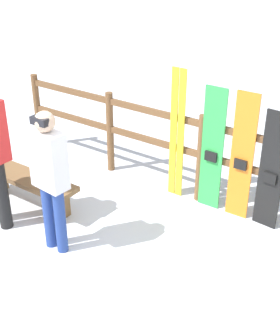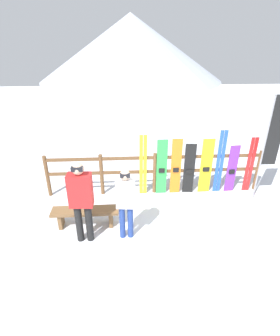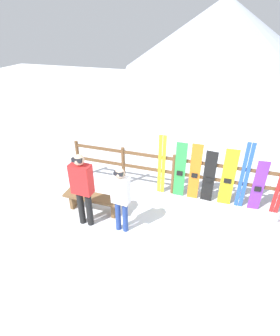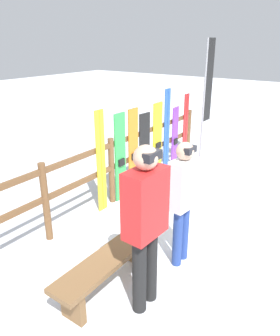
{
  "view_description": "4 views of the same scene",
  "coord_description": "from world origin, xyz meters",
  "px_view_note": "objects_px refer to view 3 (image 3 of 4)",
  "views": [
    {
      "loc": [
        2.33,
        -2.97,
        3.22
      ],
      "look_at": [
        -0.29,
        0.8,
        0.76
      ],
      "focal_mm": 50.0,
      "sensor_mm": 36.0,
      "label": 1
    },
    {
      "loc": [
        -0.77,
        -4.52,
        3.86
      ],
      "look_at": [
        -0.44,
        0.99,
        1.11
      ],
      "focal_mm": 28.0,
      "sensor_mm": 36.0,
      "label": 2
    },
    {
      "loc": [
        0.97,
        -4.24,
        4.21
      ],
      "look_at": [
        -0.74,
        1.1,
        0.98
      ],
      "focal_mm": 28.0,
      "sensor_mm": 36.0,
      "label": 3
    },
    {
      "loc": [
        -3.97,
        -1.69,
        2.68
      ],
      "look_at": [
        -0.09,
        1.04,
        0.81
      ],
      "focal_mm": 35.0,
      "sensor_mm": 36.0,
      "label": 4
    }
  ],
  "objects_px": {
    "ski_pair_blue": "(244,176)",
    "bench": "(93,200)",
    "person_red": "(82,186)",
    "ski_pair_yellow": "(162,165)",
    "snowboard_black_stripe": "(209,177)",
    "snowboard_yellow": "(228,178)",
    "snowboard_green": "(180,170)",
    "snowboard_orange": "(195,172)",
    "snowboard_purple": "(258,186)",
    "person_white": "(121,196)"
  },
  "relations": [
    {
      "from": "snowboard_green",
      "to": "snowboard_purple",
      "type": "height_order",
      "value": "snowboard_green"
    },
    {
      "from": "person_white",
      "to": "snowboard_purple",
      "type": "distance_m",
      "value": 3.37
    },
    {
      "from": "person_white",
      "to": "snowboard_yellow",
      "type": "bearing_deg",
      "value": 38.55
    },
    {
      "from": "snowboard_orange",
      "to": "snowboard_yellow",
      "type": "distance_m",
      "value": 0.81
    },
    {
      "from": "person_red",
      "to": "ski_pair_yellow",
      "type": "relative_size",
      "value": 1.06
    },
    {
      "from": "snowboard_green",
      "to": "snowboard_purple",
      "type": "distance_m",
      "value": 1.92
    },
    {
      "from": "snowboard_green",
      "to": "snowboard_orange",
      "type": "bearing_deg",
      "value": 0.0
    },
    {
      "from": "ski_pair_yellow",
      "to": "snowboard_purple",
      "type": "bearing_deg",
      "value": -0.08
    },
    {
      "from": "bench",
      "to": "ski_pair_blue",
      "type": "bearing_deg",
      "value": 20.75
    },
    {
      "from": "ski_pair_yellow",
      "to": "bench",
      "type": "bearing_deg",
      "value": -136.78
    },
    {
      "from": "snowboard_purple",
      "to": "ski_pair_yellow",
      "type": "bearing_deg",
      "value": 179.92
    },
    {
      "from": "bench",
      "to": "snowboard_green",
      "type": "height_order",
      "value": "snowboard_green"
    },
    {
      "from": "bench",
      "to": "snowboard_yellow",
      "type": "height_order",
      "value": "snowboard_yellow"
    },
    {
      "from": "ski_pair_yellow",
      "to": "snowboard_yellow",
      "type": "xyz_separation_m",
      "value": [
        1.69,
        -0.0,
        -0.07
      ]
    },
    {
      "from": "person_red",
      "to": "snowboard_black_stripe",
      "type": "relative_size",
      "value": 1.26
    },
    {
      "from": "ski_pair_blue",
      "to": "snowboard_purple",
      "type": "bearing_deg",
      "value": -0.57
    },
    {
      "from": "bench",
      "to": "ski_pair_blue",
      "type": "distance_m",
      "value": 3.72
    },
    {
      "from": "ski_pair_yellow",
      "to": "snowboard_yellow",
      "type": "height_order",
      "value": "ski_pair_yellow"
    },
    {
      "from": "snowboard_black_stripe",
      "to": "snowboard_yellow",
      "type": "xyz_separation_m",
      "value": [
        0.45,
        0.0,
        0.06
      ]
    },
    {
      "from": "ski_pair_yellow",
      "to": "snowboard_black_stripe",
      "type": "height_order",
      "value": "ski_pair_yellow"
    },
    {
      "from": "person_red",
      "to": "person_white",
      "type": "xyz_separation_m",
      "value": [
        0.87,
        0.05,
        -0.11
      ]
    },
    {
      "from": "snowboard_black_stripe",
      "to": "snowboard_yellow",
      "type": "distance_m",
      "value": 0.46
    },
    {
      "from": "ski_pair_yellow",
      "to": "snowboard_yellow",
      "type": "distance_m",
      "value": 1.69
    },
    {
      "from": "ski_pair_yellow",
      "to": "snowboard_purple",
      "type": "relative_size",
      "value": 1.25
    },
    {
      "from": "bench",
      "to": "ski_pair_blue",
      "type": "height_order",
      "value": "ski_pair_blue"
    },
    {
      "from": "ski_pair_yellow",
      "to": "snowboard_yellow",
      "type": "bearing_deg",
      "value": -0.11
    },
    {
      "from": "snowboard_yellow",
      "to": "ski_pair_blue",
      "type": "height_order",
      "value": "ski_pair_blue"
    },
    {
      "from": "snowboard_orange",
      "to": "snowboard_black_stripe",
      "type": "bearing_deg",
      "value": -0.02
    },
    {
      "from": "ski_pair_yellow",
      "to": "snowboard_black_stripe",
      "type": "xyz_separation_m",
      "value": [
        1.23,
        -0.0,
        -0.14
      ]
    },
    {
      "from": "snowboard_yellow",
      "to": "snowboard_green",
      "type": "bearing_deg",
      "value": 180.0
    },
    {
      "from": "snowboard_yellow",
      "to": "snowboard_purple",
      "type": "distance_m",
      "value": 0.73
    },
    {
      "from": "snowboard_green",
      "to": "ski_pair_blue",
      "type": "distance_m",
      "value": 1.56
    },
    {
      "from": "person_red",
      "to": "ski_pair_yellow",
      "type": "height_order",
      "value": "person_red"
    },
    {
      "from": "ski_pair_blue",
      "to": "ski_pair_yellow",
      "type": "bearing_deg",
      "value": 180.0
    },
    {
      "from": "snowboard_green",
      "to": "snowboard_yellow",
      "type": "relative_size",
      "value": 1.0
    },
    {
      "from": "ski_pair_yellow",
      "to": "snowboard_orange",
      "type": "relative_size",
      "value": 1.08
    },
    {
      "from": "person_white",
      "to": "ski_pair_yellow",
      "type": "relative_size",
      "value": 0.95
    },
    {
      "from": "snowboard_purple",
      "to": "bench",
      "type": "bearing_deg",
      "value": -161.1
    },
    {
      "from": "bench",
      "to": "snowboard_yellow",
      "type": "xyz_separation_m",
      "value": [
        3.07,
        1.3,
        0.45
      ]
    },
    {
      "from": "snowboard_orange",
      "to": "snowboard_green",
      "type": "bearing_deg",
      "value": -180.0
    },
    {
      "from": "person_white",
      "to": "ski_pair_yellow",
      "type": "distance_m",
      "value": 1.79
    },
    {
      "from": "ski_pair_blue",
      "to": "bench",
      "type": "bearing_deg",
      "value": -159.25
    },
    {
      "from": "bench",
      "to": "person_white",
      "type": "xyz_separation_m",
      "value": [
        0.91,
        -0.42,
        0.62
      ]
    },
    {
      "from": "ski_pair_yellow",
      "to": "person_red",
      "type": "bearing_deg",
      "value": -127.16
    },
    {
      "from": "snowboard_black_stripe",
      "to": "bench",
      "type": "bearing_deg",
      "value": -153.64
    },
    {
      "from": "bench",
      "to": "snowboard_black_stripe",
      "type": "distance_m",
      "value": 2.95
    },
    {
      "from": "ski_pair_yellow",
      "to": "snowboard_purple",
      "type": "xyz_separation_m",
      "value": [
        2.41,
        -0.0,
        -0.17
      ]
    },
    {
      "from": "snowboard_black_stripe",
      "to": "snowboard_yellow",
      "type": "height_order",
      "value": "snowboard_yellow"
    },
    {
      "from": "ski_pair_yellow",
      "to": "snowboard_green",
      "type": "distance_m",
      "value": 0.5
    },
    {
      "from": "person_white",
      "to": "snowboard_green",
      "type": "bearing_deg",
      "value": 60.72
    }
  ]
}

